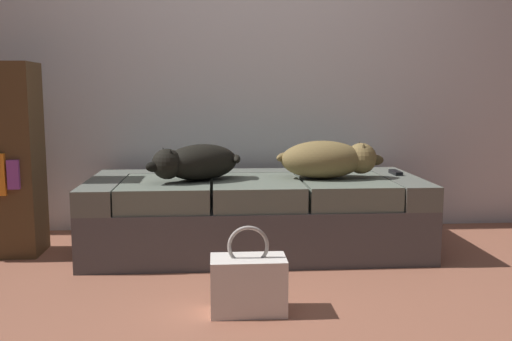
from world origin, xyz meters
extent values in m
plane|color=#9B5C45|center=(0.00, 0.00, 0.00)|extent=(10.00, 10.00, 0.00)
cube|color=silver|center=(0.00, 1.64, 1.40)|extent=(6.40, 0.10, 2.80)
cube|color=#4E4B4C|center=(0.00, 1.03, 0.15)|extent=(1.94, 0.84, 0.30)
cube|color=#5C6057|center=(-0.87, 1.03, 0.37)|extent=(0.20, 0.84, 0.13)
cube|color=#5C6057|center=(0.87, 1.03, 0.37)|extent=(0.20, 0.84, 0.13)
cube|color=#5C6057|center=(0.00, 1.35, 0.37)|extent=(1.54, 0.20, 0.13)
cube|color=#60695C|center=(-0.51, 0.93, 0.37)|extent=(0.50, 0.63, 0.13)
cube|color=#60695C|center=(0.00, 0.93, 0.37)|extent=(0.50, 0.63, 0.13)
cube|color=#60695C|center=(0.51, 0.93, 0.37)|extent=(0.50, 0.63, 0.13)
ellipsoid|color=black|center=(-0.31, 0.96, 0.54)|extent=(0.52, 0.45, 0.21)
sphere|color=black|center=(-0.50, 0.85, 0.54)|extent=(0.17, 0.17, 0.17)
ellipsoid|color=black|center=(-0.56, 0.82, 0.53)|extent=(0.12, 0.10, 0.06)
cone|color=black|center=(-0.48, 0.81, 0.60)|extent=(0.04, 0.04, 0.05)
cone|color=black|center=(-0.52, 0.89, 0.60)|extent=(0.04, 0.04, 0.05)
ellipsoid|color=black|center=(-0.11, 1.02, 0.55)|extent=(0.05, 0.18, 0.05)
ellipsoid|color=olive|center=(0.39, 0.98, 0.54)|extent=(0.48, 0.28, 0.22)
sphere|color=olive|center=(0.62, 0.98, 0.55)|extent=(0.18, 0.18, 0.18)
ellipsoid|color=#493C22|center=(0.70, 0.98, 0.54)|extent=(0.11, 0.07, 0.06)
cone|color=#493C22|center=(0.62, 1.03, 0.62)|extent=(0.05, 0.05, 0.05)
cone|color=#493C22|center=(0.62, 0.93, 0.62)|extent=(0.05, 0.05, 0.05)
ellipsoid|color=olive|center=(0.17, 1.03, 0.55)|extent=(0.14, 0.19, 0.05)
cube|color=black|center=(0.87, 1.11, 0.44)|extent=(0.04, 0.15, 0.02)
cube|color=white|center=(-0.10, 0.06, 0.12)|extent=(0.32, 0.18, 0.24)
torus|color=#A7A099|center=(-0.10, 0.06, 0.29)|extent=(0.18, 0.02, 0.18)
cube|color=purple|center=(-1.34, 0.90, 0.49)|extent=(0.06, 0.02, 0.16)
camera|label=1|loc=(-0.23, -2.25, 0.93)|focal=39.68mm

